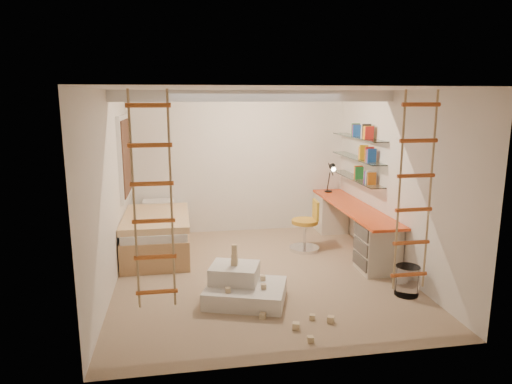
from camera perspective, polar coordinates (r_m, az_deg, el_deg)
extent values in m
plane|color=#967F60|center=(6.68, 0.44, -10.22)|extent=(4.50, 4.50, 0.00)
cube|color=white|center=(6.49, 0.00, 11.92)|extent=(4.00, 0.18, 0.16)
cube|color=white|center=(7.71, -16.18, 4.21)|extent=(0.06, 1.15, 1.35)
cube|color=#4C2D1E|center=(7.71, -15.88, 4.22)|extent=(0.02, 1.00, 1.20)
cylinder|color=white|center=(6.27, 18.37, -10.47)|extent=(0.31, 0.31, 0.39)
cube|color=#EA4B1B|center=(7.68, 12.08, -1.83)|extent=(0.55, 2.80, 0.04)
cube|color=beige|center=(8.77, 9.34, -2.56)|extent=(0.52, 0.55, 0.71)
cube|color=beige|center=(6.90, 15.00, -6.77)|extent=(0.52, 0.55, 0.71)
cube|color=#4C4742|center=(6.72, 13.01, -4.90)|extent=(0.02, 0.50, 0.18)
cube|color=#4C4742|center=(6.79, 12.93, -6.68)|extent=(0.02, 0.50, 0.18)
cube|color=#4C4742|center=(6.86, 12.84, -8.42)|extent=(0.02, 0.50, 0.18)
cube|color=white|center=(7.93, 12.42, 1.67)|extent=(0.25, 1.80, 0.01)
cube|color=white|center=(7.88, 12.53, 4.17)|extent=(0.25, 1.80, 0.01)
cube|color=white|center=(7.84, 12.65, 6.71)|extent=(0.25, 1.80, 0.01)
cube|color=#AD7F51|center=(7.69, -12.19, -5.74)|extent=(1.00, 2.00, 0.45)
cube|color=white|center=(7.61, -12.28, -3.69)|extent=(0.95, 1.95, 0.12)
cube|color=orange|center=(7.43, -12.37, -3.18)|extent=(1.02, 1.60, 0.10)
cube|color=white|center=(8.35, -12.09, -1.45)|extent=(0.55, 0.35, 0.12)
cylinder|color=black|center=(8.71, 9.01, 0.08)|extent=(0.14, 0.14, 0.02)
cylinder|color=black|center=(8.68, 9.05, 1.31)|extent=(0.02, 0.15, 0.36)
cylinder|color=black|center=(8.54, 9.32, 2.84)|extent=(0.02, 0.27, 0.20)
cone|color=black|center=(8.42, 9.60, 3.05)|extent=(0.12, 0.14, 0.15)
cylinder|color=#FFEABF|center=(8.39, 9.68, 2.81)|extent=(0.08, 0.04, 0.08)
cylinder|color=#BC8624|center=(7.58, 6.13, -3.70)|extent=(0.47, 0.47, 0.06)
cube|color=gold|center=(7.56, 7.48, -2.21)|extent=(0.07, 0.34, 0.31)
cylinder|color=silver|center=(7.64, 6.09, -5.29)|extent=(0.06, 0.06, 0.44)
cylinder|color=silver|center=(7.71, 6.05, -7.03)|extent=(0.54, 0.54, 0.05)
cube|color=silver|center=(5.83, -1.30, -12.52)|extent=(1.15, 1.01, 0.21)
cube|color=silver|center=(5.87, -2.70, -10.08)|extent=(0.71, 0.64, 0.21)
cube|color=#CCB284|center=(5.81, -2.71, -8.74)|extent=(0.10, 0.10, 0.08)
cube|color=#CCB284|center=(5.79, -2.72, -8.04)|extent=(0.09, 0.09, 0.07)
cube|color=#CCB284|center=(5.76, -2.73, -7.15)|extent=(0.08, 0.08, 0.12)
cube|color=#CCB284|center=(5.67, 0.95, -11.71)|extent=(0.06, 0.06, 0.06)
cube|color=#CCB284|center=(5.92, 0.86, -10.68)|extent=(0.06, 0.06, 0.06)
cube|color=#CCB284|center=(5.58, -3.53, -12.12)|extent=(0.06, 0.06, 0.06)
cube|color=#CCB284|center=(5.46, 7.05, -15.21)|extent=(0.07, 0.07, 0.07)
cube|color=#CCB284|center=(5.02, 6.82, -17.76)|extent=(0.07, 0.07, 0.07)
cube|color=#CCB284|center=(5.44, 0.85, -15.19)|extent=(0.07, 0.07, 0.07)
cube|color=#CCB284|center=(5.24, 5.03, -16.36)|extent=(0.07, 0.07, 0.07)
cube|color=#CCB284|center=(5.43, 9.32, -15.45)|extent=(0.07, 0.07, 0.07)
cube|color=orange|center=(7.91, 12.46, 2.49)|extent=(0.14, 0.58, 0.22)
cube|color=#262626|center=(7.86, 12.57, 5.01)|extent=(0.14, 0.46, 0.22)
cube|color=white|center=(7.83, 12.69, 7.55)|extent=(0.14, 0.58, 0.22)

